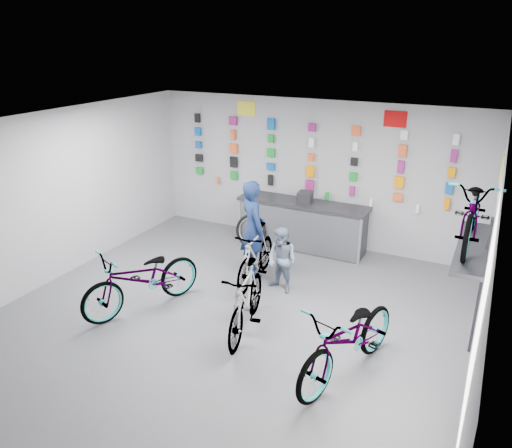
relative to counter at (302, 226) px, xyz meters
The scene contains 20 objects.
floor 3.57m from the counter, 90.00° to the right, with size 8.00×8.00×0.00m, color #4B4B50.
ceiling 4.34m from the counter, 90.00° to the right, with size 8.00×8.00×0.00m, color white.
wall_back 1.11m from the counter, 90.00° to the left, with size 7.00×7.00×0.00m, color #ADADAF.
wall_left 5.08m from the counter, 134.67° to the right, with size 8.00×8.00×0.00m, color #ADADAF.
wall_right 5.08m from the counter, 45.33° to the right, with size 8.00×8.00×0.00m, color #ADADAF.
counter is the anchor object (origin of this frame).
merch_wall 1.36m from the counter, 98.39° to the left, with size 5.56×0.08×1.57m.
wall_bracket 4.18m from the counter, 35.12° to the right, with size 0.39×1.90×2.00m.
sign_left 2.73m from the counter, 163.67° to the left, with size 0.42×0.02×0.30m, color #FFF134.
sign_right 2.78m from the counter, 15.36° to the left, with size 0.42×0.02×0.30m, color #C00A0B.
sign_side 4.72m from the counter, 33.92° to the right, with size 0.02×0.40×0.30m, color #FFF134.
bike_left 3.72m from the counter, 111.40° to the right, with size 0.72×2.06×1.08m, color gray.
bike_center 3.34m from the counter, 82.68° to the right, with size 0.50×1.76×1.06m, color gray.
bike_right 4.20m from the counter, 60.28° to the right, with size 0.73×2.09×1.10m, color gray.
bike_service 1.80m from the counter, 95.58° to the right, with size 0.48×1.70×1.02m, color gray.
bike_wall 4.30m from the counter, 35.76° to the right, with size 0.63×1.80×0.95m, color gray.
clerk 1.63m from the counter, 103.00° to the right, with size 0.66×0.43×1.80m, color #14244E.
customer 1.95m from the counter, 78.65° to the right, with size 0.56×0.44×1.16m, color slate.
spare_wheel 1.07m from the counter, 159.59° to the right, with size 0.69×0.26×0.68m.
register 0.63m from the counter, 11.25° to the left, with size 0.28×0.30×0.22m, color black.
Camera 1 is at (3.42, -5.48, 4.19)m, focal length 35.00 mm.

